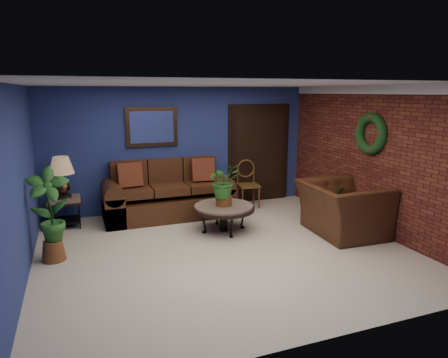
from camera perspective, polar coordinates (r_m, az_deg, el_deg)
name	(u,v)px	position (r m, az deg, el deg)	size (l,w,h in m)	color
floor	(224,250)	(6.28, 0.01, -10.10)	(5.50, 5.50, 0.00)	beige
wall_back	(181,149)	(8.27, -6.11, 4.30)	(5.50, 0.04, 2.50)	navy
wall_left	(18,186)	(5.60, -27.37, -0.88)	(0.04, 5.00, 2.50)	navy
wall_right_brick	(374,160)	(7.33, 20.58, 2.55)	(0.04, 5.00, 2.50)	maroon
ceiling	(224,84)	(5.80, 0.01, 13.36)	(5.50, 5.00, 0.02)	silver
crown_molding	(378,90)	(7.22, 21.12, 11.80)	(0.03, 5.00, 0.14)	white
wall_mirror	(152,127)	(8.05, -10.28, 7.33)	(1.02, 0.06, 0.77)	#432A16
closet_door	(259,154)	(8.87, 5.00, 3.56)	(1.44, 0.06, 2.18)	black
wreath	(371,134)	(7.28, 20.23, 6.09)	(0.72, 0.72, 0.16)	black
sofa	(167,197)	(7.96, -8.12, -2.59)	(2.46, 1.06, 1.11)	#401F12
coffee_table	(224,208)	(6.97, -0.05, -4.23)	(1.08, 1.08, 0.46)	#58534D
end_table	(65,205)	(7.75, -21.81, -3.44)	(0.59, 0.59, 0.54)	#58534D
table_lamp	(62,172)	(7.62, -22.16, 0.88)	(0.43, 0.43, 0.72)	#432A16
side_chair	(247,180)	(8.47, 3.36, -0.19)	(0.47, 0.47, 0.99)	brown
armchair	(342,209)	(7.13, 16.49, -4.10)	(1.36, 1.19, 0.88)	#401F12
coffee_plant	(224,182)	(6.86, -0.05, -0.49)	(0.59, 0.53, 0.74)	#5D3117
floor_plant	(335,205)	(7.62, 15.57, -3.57)	(0.34, 0.28, 0.73)	#5D3117
tall_plant	(50,212)	(6.19, -23.63, -4.33)	(0.61, 0.44, 1.37)	brown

